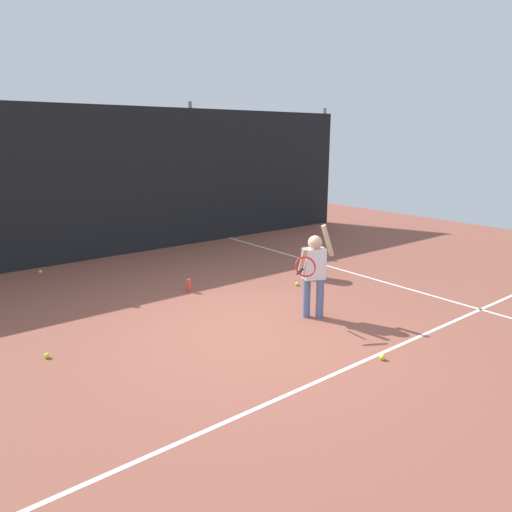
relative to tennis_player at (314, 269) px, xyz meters
The scene contains 13 objects.
ground_plane 1.23m from the tennis_player, 167.68° to the left, with size 20.00×20.00×0.00m, color brown.
court_line_baseline 1.81m from the tennis_player, 125.77° to the right, with size 9.00×0.05×0.00m, color white.
court_line_sideline 2.64m from the tennis_player, 28.56° to the left, with size 0.05×9.00×0.00m, color white.
back_fence_windscreen 5.46m from the tennis_player, 100.36° to the left, with size 13.64×0.08×3.17m, color black.
fence_post_2 5.58m from the tennis_player, 76.82° to the left, with size 0.09×0.09×3.32m, color slate.
fence_post_3 7.88m from the tennis_player, 43.22° to the left, with size 0.09×0.09×3.32m, color slate.
tennis_player is the anchor object (origin of this frame).
ball_hopper 2.02m from the tennis_player, 46.25° to the left, with size 0.38×0.38×0.56m.
water_bottle 2.35m from the tennis_player, 110.69° to the left, with size 0.07×0.07×0.22m, color #D83F33.
tennis_ball_0 3.59m from the tennis_player, 163.20° to the left, with size 0.07×0.07×0.07m, color #CCE033.
tennis_ball_2 1.65m from the tennis_player, 55.39° to the left, with size 0.07×0.07×0.07m, color #CCE033.
tennis_ball_3 1.64m from the tennis_player, 101.78° to the right, with size 0.07×0.07×0.07m, color #CCE033.
tennis_ball_4 5.47m from the tennis_player, 117.08° to the left, with size 0.07×0.07×0.07m, color #CCE033.
Camera 1 is at (-3.63, -4.72, 2.54)m, focal length 33.14 mm.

